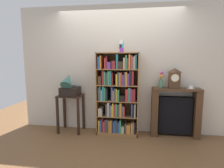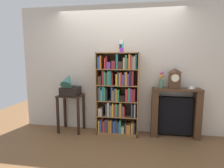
# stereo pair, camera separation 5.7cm
# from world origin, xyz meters

# --- Properties ---
(ground_plane) EXTENTS (7.39, 6.40, 0.02)m
(ground_plane) POSITION_xyz_m (0.00, 0.00, -0.01)
(ground_plane) COLOR brown
(wall_back) EXTENTS (4.39, 0.08, 2.60)m
(wall_back) POSITION_xyz_m (0.08, 0.27, 1.30)
(wall_back) COLOR beige
(wall_back) RESTS_ON ground
(bookshelf) EXTENTS (0.83, 0.35, 1.64)m
(bookshelf) POSITION_xyz_m (-0.00, 0.05, 0.78)
(bookshelf) COLOR olive
(bookshelf) RESTS_ON ground
(cup_stack) EXTENTS (0.08, 0.09, 0.24)m
(cup_stack) POSITION_xyz_m (0.08, 0.02, 1.76)
(cup_stack) COLOR purple
(cup_stack) RESTS_ON bookshelf
(side_table_left) EXTENTS (0.50, 0.41, 0.78)m
(side_table_left) POSITION_xyz_m (-0.98, 0.03, 0.55)
(side_table_left) COLOR black
(side_table_left) RESTS_ON ground
(gramophone) EXTENTS (0.36, 0.46, 0.51)m
(gramophone) POSITION_xyz_m (-0.98, -0.01, 0.97)
(gramophone) COLOR black
(gramophone) RESTS_ON side_table_left
(fireplace_mantel) EXTENTS (0.92, 0.28, 0.97)m
(fireplace_mantel) POSITION_xyz_m (1.14, 0.12, 0.48)
(fireplace_mantel) COLOR #472D1C
(fireplace_mantel) RESTS_ON ground
(mantel_clock) EXTENTS (0.21, 0.14, 0.38)m
(mantel_clock) POSITION_xyz_m (1.08, 0.09, 1.16)
(mantel_clock) COLOR #472D1C
(mantel_clock) RESTS_ON fireplace_mantel
(flower_vase) EXTENTS (0.10, 0.13, 0.32)m
(flower_vase) POSITION_xyz_m (0.84, 0.10, 1.10)
(flower_vase) COLOR #4C7A60
(flower_vase) RESTS_ON fireplace_mantel
(teacup_with_saucer) EXTENTS (0.13, 0.13, 0.06)m
(teacup_with_saucer) POSITION_xyz_m (1.40, 0.10, 0.99)
(teacup_with_saucer) COLOR white
(teacup_with_saucer) RESTS_ON fireplace_mantel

